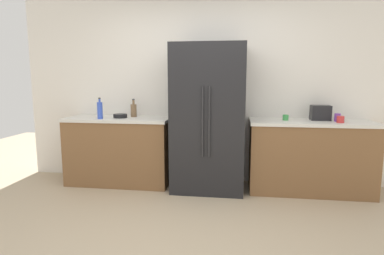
{
  "coord_description": "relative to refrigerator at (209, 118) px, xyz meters",
  "views": [
    {
      "loc": [
        0.51,
        -2.72,
        1.46
      ],
      "look_at": [
        0.05,
        0.44,
        0.97
      ],
      "focal_mm": 30.09,
      "sensor_mm": 36.0,
      "label": 1
    }
  ],
  "objects": [
    {
      "name": "cup_b",
      "position": [
        0.98,
        0.08,
        0.02
      ],
      "size": [
        0.07,
        0.07,
        0.07
      ],
      "primitive_type": "cylinder",
      "color": "green",
      "rests_on": "counter_right"
    },
    {
      "name": "ground_plane",
      "position": [
        -0.13,
        -1.42,
        -0.94
      ],
      "size": [
        10.37,
        10.37,
        0.0
      ],
      "primitive_type": "plane",
      "color": "tan"
    },
    {
      "name": "toaster",
      "position": [
        1.42,
        0.15,
        0.08
      ],
      "size": [
        0.24,
        0.17,
        0.19
      ],
      "primitive_type": "cube",
      "color": "black",
      "rests_on": "counter_right"
    },
    {
      "name": "bottle_b",
      "position": [
        -1.07,
        0.18,
        0.08
      ],
      "size": [
        0.08,
        0.08,
        0.25
      ],
      "color": "brown",
      "rests_on": "counter_left"
    },
    {
      "name": "cup_c",
      "position": [
        1.61,
        -0.06,
        0.02
      ],
      "size": [
        0.09,
        0.09,
        0.08
      ],
      "primitive_type": "cylinder",
      "color": "red",
      "rests_on": "counter_right"
    },
    {
      "name": "counter_right",
      "position": [
        1.3,
        0.06,
        -0.48
      ],
      "size": [
        1.55,
        0.62,
        0.92
      ],
      "color": "brown",
      "rests_on": "ground_plane"
    },
    {
      "name": "refrigerator",
      "position": [
        0.0,
        0.0,
        0.0
      ],
      "size": [
        0.92,
        0.72,
        1.88
      ],
      "color": "black",
      "rests_on": "ground_plane"
    },
    {
      "name": "counter_left",
      "position": [
        -1.25,
        0.06,
        -0.48
      ],
      "size": [
        1.44,
        0.62,
        0.92
      ],
      "color": "brown",
      "rests_on": "ground_plane"
    },
    {
      "name": "bottle_a",
      "position": [
        -1.44,
        -0.1,
        0.1
      ],
      "size": [
        0.07,
        0.07,
        0.28
      ],
      "color": "blue",
      "rests_on": "counter_left"
    },
    {
      "name": "cup_a",
      "position": [
        1.61,
        0.06,
        0.03
      ],
      "size": [
        0.07,
        0.07,
        0.1
      ],
      "primitive_type": "cylinder",
      "color": "purple",
      "rests_on": "counter_right"
    },
    {
      "name": "kitchen_back_panel",
      "position": [
        -0.13,
        0.42,
        0.6
      ],
      "size": [
        5.18,
        0.1,
        3.09
      ],
      "primitive_type": "cube",
      "color": "silver",
      "rests_on": "ground_plane"
    },
    {
      "name": "bowl_a",
      "position": [
        -1.21,
        0.04,
        0.01
      ],
      "size": [
        0.19,
        0.19,
        0.05
      ],
      "primitive_type": "cylinder",
      "color": "black",
      "rests_on": "counter_left"
    }
  ]
}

